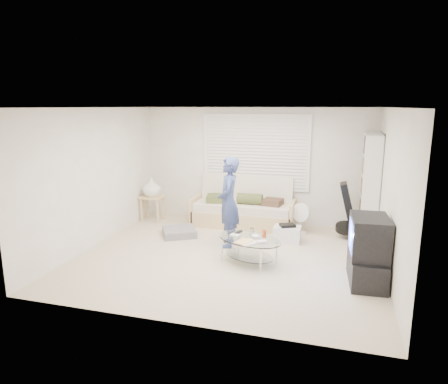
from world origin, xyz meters
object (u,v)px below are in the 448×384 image
(bookshelf, at_px, (369,186))
(coffee_table, at_px, (249,243))
(futon_sofa, at_px, (244,209))
(tv_unit, at_px, (368,251))

(bookshelf, distance_m, coffee_table, 2.80)
(futon_sofa, relative_size, bookshelf, 1.06)
(tv_unit, bearing_deg, futon_sofa, 135.61)
(tv_unit, xyz_separation_m, coffee_table, (-1.80, 0.26, -0.14))
(coffee_table, bearing_deg, bookshelf, 44.95)
(tv_unit, bearing_deg, coffee_table, 171.71)
(bookshelf, xyz_separation_m, tv_unit, (-0.13, -2.18, -0.54))
(coffee_table, bearing_deg, futon_sofa, 105.47)
(tv_unit, bearing_deg, bookshelf, 86.72)
(bookshelf, bearing_deg, futon_sofa, 176.89)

